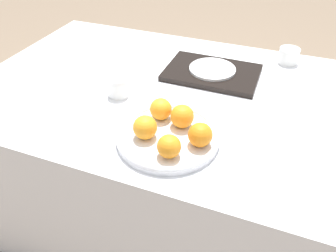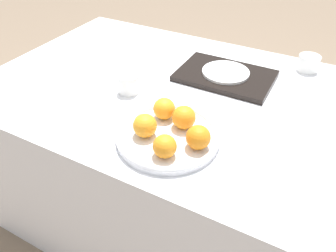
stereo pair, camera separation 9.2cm
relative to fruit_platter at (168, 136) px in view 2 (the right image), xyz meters
name	(u,v)px [view 2 (the right image)]	position (x,y,z in m)	size (l,w,h in m)	color
ground_plane	(191,220)	(-0.02, 0.26, -0.73)	(12.00, 12.00, 0.00)	#7A6651
table	(195,167)	(-0.02, 0.26, -0.37)	(1.59, 0.93, 0.71)	white
fruit_platter	(168,136)	(0.00, 0.00, 0.00)	(0.30, 0.30, 0.03)	silver
orange_0	(184,117)	(0.02, 0.05, 0.04)	(0.07, 0.07, 0.07)	orange
orange_1	(164,109)	(-0.05, 0.07, 0.04)	(0.07, 0.07, 0.07)	orange
orange_2	(145,126)	(-0.06, -0.03, 0.04)	(0.07, 0.07, 0.07)	orange
orange_3	(165,146)	(0.03, -0.08, 0.04)	(0.06, 0.06, 0.06)	orange
orange_4	(198,137)	(0.10, -0.01, 0.04)	(0.07, 0.07, 0.07)	orange
serving_tray	(225,76)	(0.02, 0.42, 0.00)	(0.35, 0.24, 0.02)	black
side_plate	(226,72)	(0.02, 0.42, 0.01)	(0.18, 0.18, 0.01)	white
cup_0	(128,84)	(-0.25, 0.17, 0.02)	(0.07, 0.07, 0.07)	white
cup_1	(308,63)	(0.28, 0.63, 0.02)	(0.08, 0.08, 0.06)	white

